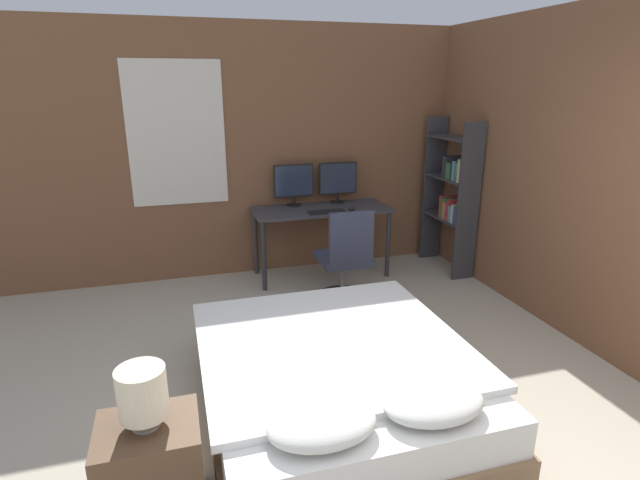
{
  "coord_description": "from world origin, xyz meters",
  "views": [
    {
      "loc": [
        -1.31,
        -1.54,
        2.1
      ],
      "look_at": [
        -0.11,
        2.52,
        0.75
      ],
      "focal_mm": 28.0,
      "sensor_mm": 36.0,
      "label": 1
    }
  ],
  "objects_px": {
    "keyboard": "(327,212)",
    "office_chair": "(345,265)",
    "monitor_right": "(338,180)",
    "nightstand": "(152,473)",
    "bookshelf": "(454,190)",
    "desk": "(321,217)",
    "computer_mouse": "(352,209)",
    "bed": "(336,382)",
    "bedside_lamp": "(142,393)",
    "monitor_left": "(294,183)"
  },
  "relations": [
    {
      "from": "keyboard",
      "to": "office_chair",
      "type": "relative_size",
      "value": 0.4
    },
    {
      "from": "monitor_right",
      "to": "nightstand",
      "type": "bearing_deg",
      "value": -122.4
    },
    {
      "from": "keyboard",
      "to": "bookshelf",
      "type": "height_order",
      "value": "bookshelf"
    },
    {
      "from": "desk",
      "to": "monitor_right",
      "type": "relative_size",
      "value": 3.24
    },
    {
      "from": "office_chair",
      "to": "computer_mouse",
      "type": "bearing_deg",
      "value": 64.71
    },
    {
      "from": "nightstand",
      "to": "bookshelf",
      "type": "height_order",
      "value": "bookshelf"
    },
    {
      "from": "bed",
      "to": "bedside_lamp",
      "type": "xyz_separation_m",
      "value": [
        -1.11,
        -0.51,
        0.48
      ]
    },
    {
      "from": "desk",
      "to": "monitor_right",
      "type": "distance_m",
      "value": 0.49
    },
    {
      "from": "bedside_lamp",
      "to": "office_chair",
      "type": "xyz_separation_m",
      "value": [
        1.76,
        2.19,
        -0.34
      ]
    },
    {
      "from": "nightstand",
      "to": "computer_mouse",
      "type": "xyz_separation_m",
      "value": [
        2.03,
        2.75,
        0.52
      ]
    },
    {
      "from": "monitor_left",
      "to": "bookshelf",
      "type": "xyz_separation_m",
      "value": [
        1.72,
        -0.46,
        -0.1
      ]
    },
    {
      "from": "nightstand",
      "to": "monitor_left",
      "type": "relative_size",
      "value": 1.2
    },
    {
      "from": "bed",
      "to": "office_chair",
      "type": "relative_size",
      "value": 1.98
    },
    {
      "from": "nightstand",
      "to": "desk",
      "type": "height_order",
      "value": "desk"
    },
    {
      "from": "office_chair",
      "to": "keyboard",
      "type": "bearing_deg",
      "value": 91.73
    },
    {
      "from": "office_chair",
      "to": "monitor_left",
      "type": "bearing_deg",
      "value": 105.84
    },
    {
      "from": "computer_mouse",
      "to": "desk",
      "type": "bearing_deg",
      "value": 144.97
    },
    {
      "from": "monitor_left",
      "to": "computer_mouse",
      "type": "distance_m",
      "value": 0.72
    },
    {
      "from": "computer_mouse",
      "to": "keyboard",
      "type": "bearing_deg",
      "value": 180.0
    },
    {
      "from": "nightstand",
      "to": "bedside_lamp",
      "type": "relative_size",
      "value": 1.8
    },
    {
      "from": "bedside_lamp",
      "to": "bed",
      "type": "bearing_deg",
      "value": 24.67
    },
    {
      "from": "computer_mouse",
      "to": "office_chair",
      "type": "relative_size",
      "value": 0.07
    },
    {
      "from": "bed",
      "to": "desk",
      "type": "distance_m",
      "value": 2.56
    },
    {
      "from": "bedside_lamp",
      "to": "office_chair",
      "type": "relative_size",
      "value": 0.32
    },
    {
      "from": "desk",
      "to": "bookshelf",
      "type": "bearing_deg",
      "value": -10.06
    },
    {
      "from": "monitor_right",
      "to": "computer_mouse",
      "type": "bearing_deg",
      "value": -86.16
    },
    {
      "from": "computer_mouse",
      "to": "office_chair",
      "type": "bearing_deg",
      "value": -115.29
    },
    {
      "from": "desk",
      "to": "bed",
      "type": "bearing_deg",
      "value": -104.49
    },
    {
      "from": "bed",
      "to": "monitor_left",
      "type": "bearing_deg",
      "value": 81.95
    },
    {
      "from": "bed",
      "to": "desk",
      "type": "height_order",
      "value": "desk"
    },
    {
      "from": "desk",
      "to": "keyboard",
      "type": "bearing_deg",
      "value": -90.0
    },
    {
      "from": "monitor_right",
      "to": "keyboard",
      "type": "xyz_separation_m",
      "value": [
        -0.26,
        -0.4,
        -0.25
      ]
    },
    {
      "from": "nightstand",
      "to": "bedside_lamp",
      "type": "height_order",
      "value": "bedside_lamp"
    },
    {
      "from": "desk",
      "to": "office_chair",
      "type": "bearing_deg",
      "value": -88.72
    },
    {
      "from": "bed",
      "to": "bedside_lamp",
      "type": "relative_size",
      "value": 6.22
    },
    {
      "from": "nightstand",
      "to": "desk",
      "type": "relative_size",
      "value": 0.37
    },
    {
      "from": "bed",
      "to": "nightstand",
      "type": "xyz_separation_m",
      "value": [
        -1.11,
        -0.51,
        0.02
      ]
    },
    {
      "from": "bedside_lamp",
      "to": "monitor_left",
      "type": "bearing_deg",
      "value": 64.74
    },
    {
      "from": "nightstand",
      "to": "computer_mouse",
      "type": "relative_size",
      "value": 7.88
    },
    {
      "from": "monitor_left",
      "to": "monitor_right",
      "type": "relative_size",
      "value": 1.0
    },
    {
      "from": "keyboard",
      "to": "monitor_right",
      "type": "bearing_deg",
      "value": 57.37
    },
    {
      "from": "desk",
      "to": "monitor_right",
      "type": "xyz_separation_m",
      "value": [
        0.26,
        0.2,
        0.36
      ]
    },
    {
      "from": "computer_mouse",
      "to": "nightstand",
      "type": "bearing_deg",
      "value": -126.39
    },
    {
      "from": "desk",
      "to": "monitor_right",
      "type": "bearing_deg",
      "value": 38.22
    },
    {
      "from": "desk",
      "to": "computer_mouse",
      "type": "height_order",
      "value": "computer_mouse"
    },
    {
      "from": "bed",
      "to": "keyboard",
      "type": "bearing_deg",
      "value": 74.28
    },
    {
      "from": "desk",
      "to": "monitor_left",
      "type": "bearing_deg",
      "value": 141.78
    },
    {
      "from": "nightstand",
      "to": "bed",
      "type": "bearing_deg",
      "value": 24.67
    },
    {
      "from": "bed",
      "to": "bookshelf",
      "type": "relative_size",
      "value": 1.11
    },
    {
      "from": "keyboard",
      "to": "nightstand",
      "type": "bearing_deg",
      "value": -122.37
    }
  ]
}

